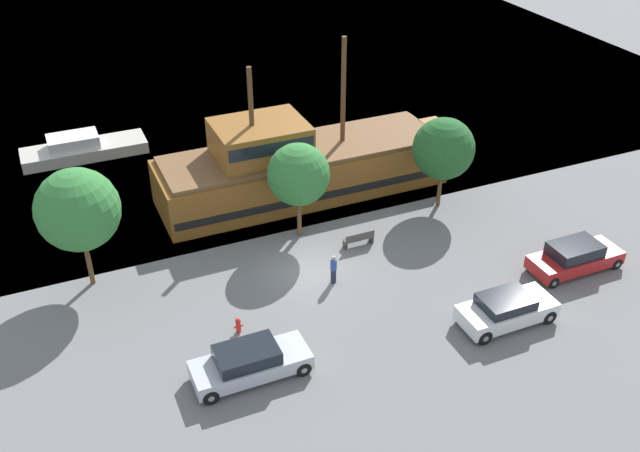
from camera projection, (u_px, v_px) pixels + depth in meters
ground_plane at (311, 271)px, 36.02m from camera, size 160.00×160.00×0.00m
water_surface at (138, 31)px, 70.16m from camera, size 80.00×80.00×0.00m
pirate_ship at (299, 165)px, 41.92m from camera, size 18.40×5.06×9.16m
moored_boat_dockside at (82, 148)px, 46.64m from camera, size 7.93×2.48×1.57m
parked_car_curb_front at (506, 309)px, 32.25m from camera, size 4.49×1.96×1.48m
parked_car_curb_mid at (250, 362)px, 29.34m from camera, size 4.93×1.94×1.49m
parked_car_curb_rear at (575, 257)px, 35.77m from camera, size 4.84×1.92×1.54m
fire_hydrant at (238, 325)px, 31.86m from camera, size 0.42×0.25×0.76m
bench_promenade_east at (359, 239)px, 37.75m from camera, size 1.67×0.45×0.85m
pedestrian_walking_near at (334, 269)px, 34.82m from camera, size 0.32×0.32×1.57m
tree_row_east at (78, 210)px, 32.94m from camera, size 3.95×3.95×6.19m
tree_row_mideast at (298, 175)px, 36.91m from camera, size 3.30×3.30×5.38m
tree_row_midwest at (443, 149)px, 39.71m from camera, size 3.51×3.51×5.37m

